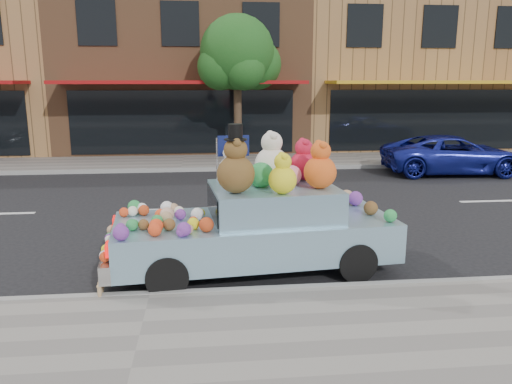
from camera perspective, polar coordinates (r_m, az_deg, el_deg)
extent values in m
plane|color=black|center=(11.86, -9.56, -1.98)|extent=(120.00, 120.00, 0.00)
cube|color=gray|center=(5.80, -13.57, -17.71)|extent=(60.00, 3.00, 0.12)
cube|color=gray|center=(18.21, -8.35, 3.33)|extent=(60.00, 3.00, 0.12)
cube|color=gray|center=(7.12, -12.01, -11.61)|extent=(60.00, 0.12, 0.13)
cube|color=gray|center=(16.73, -8.55, 2.53)|extent=(60.00, 0.12, 0.13)
cube|color=#8D5C3B|center=(23.48, -8.09, 13.82)|extent=(10.00, 8.00, 7.00)
cube|color=black|center=(19.52, -8.31, 7.92)|extent=(8.50, 0.06, 2.40)
cube|color=maroon|center=(18.58, -8.56, 12.31)|extent=(9.00, 1.80, 0.12)
cube|color=black|center=(19.91, -17.76, 17.94)|extent=(1.40, 0.06, 1.60)
cube|color=black|center=(19.57, -8.66, 18.48)|extent=(1.40, 0.06, 1.60)
cube|color=black|center=(19.68, 0.58, 18.58)|extent=(1.40, 0.06, 1.60)
cube|color=olive|center=(25.21, 15.94, 13.38)|extent=(10.00, 8.00, 7.00)
cube|color=black|center=(21.57, 19.55, 7.76)|extent=(8.50, 0.06, 2.40)
cube|color=gold|center=(20.72, 20.91, 11.66)|extent=(9.00, 1.80, 0.12)
cube|color=black|center=(20.51, 12.34, 18.06)|extent=(1.40, 0.06, 1.60)
cube|color=black|center=(21.61, 20.28, 17.30)|extent=(1.40, 0.06, 1.60)
cylinder|color=#38281C|center=(18.06, -2.09, 8.30)|extent=(0.28, 0.28, 3.20)
sphere|color=#154C17|center=(18.03, -2.15, 15.67)|extent=(2.60, 2.60, 2.60)
sphere|color=#154C17|center=(18.37, 0.04, 14.38)|extent=(1.80, 1.80, 1.80)
sphere|color=#154C17|center=(17.78, -4.08, 14.08)|extent=(1.60, 1.60, 1.60)
sphere|color=#154C17|center=(17.43, -1.32, 13.81)|extent=(1.40, 1.40, 1.40)
sphere|color=#154C17|center=(18.60, -3.23, 14.64)|extent=(1.60, 1.60, 1.60)
imported|color=#1C249B|center=(17.32, 21.59, 3.98)|extent=(4.60, 2.40, 1.24)
cylinder|color=black|center=(7.68, 11.43, -7.87)|extent=(0.62, 0.26, 0.60)
cylinder|color=black|center=(9.06, 7.61, -4.55)|extent=(0.62, 0.26, 0.60)
cylinder|color=black|center=(7.12, -10.14, -9.50)|extent=(0.62, 0.26, 0.60)
cylinder|color=black|center=(8.58, -10.44, -5.62)|extent=(0.62, 0.26, 0.60)
cube|color=#82ABC2|center=(7.90, -0.15, -5.09)|extent=(4.45, 2.11, 0.60)
cube|color=#82ABC2|center=(7.82, 2.01, -1.11)|extent=(2.04, 1.68, 0.50)
cube|color=silver|center=(7.85, -16.37, -6.92)|extent=(0.33, 1.79, 0.26)
cube|color=red|center=(7.10, -16.55, -6.28)|extent=(0.09, 0.28, 0.16)
cube|color=red|center=(8.39, -15.80, -3.31)|extent=(0.09, 0.28, 0.16)
cube|color=black|center=(7.66, -4.92, -1.45)|extent=(0.17, 1.30, 0.40)
sphere|color=brown|center=(7.25, -2.32, 2.06)|extent=(0.56, 0.56, 0.56)
sphere|color=brown|center=(7.19, -2.34, 4.87)|extent=(0.35, 0.35, 0.35)
sphere|color=brown|center=(7.05, -2.29, 5.64)|extent=(0.13, 0.13, 0.13)
sphere|color=brown|center=(7.29, -2.41, 5.87)|extent=(0.13, 0.13, 0.13)
cylinder|color=black|center=(7.17, -2.35, 6.03)|extent=(0.33, 0.33, 0.02)
cylinder|color=black|center=(7.16, -2.36, 6.90)|extent=(0.21, 0.21, 0.22)
sphere|color=beige|center=(8.06, 1.80, 3.15)|extent=(0.56, 0.56, 0.56)
sphere|color=beige|center=(8.01, 1.82, 5.69)|extent=(0.35, 0.35, 0.35)
sphere|color=beige|center=(7.87, 1.94, 6.40)|extent=(0.13, 0.13, 0.13)
sphere|color=beige|center=(8.11, 1.71, 6.59)|extent=(0.13, 0.13, 0.13)
sphere|color=#E74F15|center=(7.61, 7.33, 2.26)|extent=(0.50, 0.50, 0.50)
sphere|color=#E74F15|center=(7.56, 7.40, 4.65)|extent=(0.31, 0.31, 0.31)
sphere|color=#E74F15|center=(7.44, 7.61, 5.30)|extent=(0.12, 0.12, 0.12)
sphere|color=#E74F15|center=(7.65, 7.24, 5.51)|extent=(0.12, 0.12, 0.12)
sphere|color=#B1122E|center=(8.25, 5.44, 3.00)|extent=(0.47, 0.47, 0.47)
sphere|color=#B1122E|center=(8.21, 5.48, 5.08)|extent=(0.29, 0.29, 0.29)
sphere|color=#B1122E|center=(8.10, 5.64, 5.65)|extent=(0.11, 0.11, 0.11)
sphere|color=#B1122E|center=(8.30, 5.36, 5.82)|extent=(0.11, 0.11, 0.11)
sphere|color=white|center=(8.04, -2.88, 2.59)|extent=(0.41, 0.41, 0.41)
sphere|color=white|center=(8.00, -2.90, 4.46)|extent=(0.26, 0.26, 0.26)
sphere|color=white|center=(7.90, -2.87, 4.96)|extent=(0.10, 0.10, 0.10)
sphere|color=white|center=(8.08, -2.94, 5.13)|extent=(0.10, 0.10, 0.10)
sphere|color=yellow|center=(7.20, 3.06, 1.40)|extent=(0.41, 0.41, 0.41)
sphere|color=yellow|center=(7.15, 3.08, 3.48)|extent=(0.26, 0.26, 0.26)
sphere|color=yellow|center=(7.05, 3.20, 4.03)|extent=(0.10, 0.10, 0.10)
sphere|color=yellow|center=(7.23, 2.98, 4.24)|extent=(0.10, 0.10, 0.10)
sphere|color=#24843C|center=(7.68, 0.58, 1.93)|extent=(0.40, 0.40, 0.40)
sphere|color=#E47286|center=(7.86, 4.07, 1.91)|extent=(0.32, 0.32, 0.32)
sphere|color=yellow|center=(7.32, -11.37, -3.79)|extent=(0.14, 0.14, 0.14)
sphere|color=brown|center=(7.37, -12.73, -3.65)|extent=(0.16, 0.16, 0.16)
sphere|color=beige|center=(8.15, -13.92, -2.14)|extent=(0.16, 0.16, 0.16)
sphere|color=silver|center=(7.12, -15.13, -4.32)|extent=(0.17, 0.17, 0.17)
sphere|color=#24843C|center=(7.53, -11.25, -3.20)|extent=(0.17, 0.17, 0.17)
sphere|color=#682C86|center=(7.29, -15.21, -4.01)|extent=(0.15, 0.15, 0.15)
sphere|color=red|center=(8.14, -14.87, -2.25)|extent=(0.15, 0.15, 0.15)
sphere|color=red|center=(7.79, -10.84, -2.58)|extent=(0.19, 0.19, 0.19)
sphere|color=#A93412|center=(8.14, -12.70, -2.05)|extent=(0.17, 0.17, 0.17)
sphere|color=#9E7957|center=(7.61, -10.20, -2.89)|extent=(0.19, 0.19, 0.19)
sphere|color=beige|center=(8.01, -8.78, -2.18)|extent=(0.16, 0.16, 0.16)
sphere|color=silver|center=(7.71, -6.71, -2.54)|extent=(0.20, 0.20, 0.20)
sphere|color=red|center=(7.04, -11.49, -4.23)|extent=(0.19, 0.19, 0.19)
sphere|color=#682C86|center=(6.95, -8.53, -4.55)|extent=(0.14, 0.14, 0.14)
sphere|color=#682C86|center=(6.95, -15.19, -4.52)|extent=(0.22, 0.22, 0.22)
sphere|color=#9E7957|center=(8.16, -9.42, -1.87)|extent=(0.17, 0.17, 0.17)
sphere|color=silver|center=(8.28, -12.91, -1.82)|extent=(0.17, 0.17, 0.17)
sphere|color=#24843C|center=(7.37, -13.98, -3.66)|extent=(0.17, 0.17, 0.17)
sphere|color=#24843C|center=(7.48, -13.78, -3.56)|extent=(0.14, 0.14, 0.14)
sphere|color=#A93412|center=(7.12, -5.69, -3.73)|extent=(0.21, 0.21, 0.21)
sphere|color=red|center=(7.19, -11.34, -3.81)|extent=(0.20, 0.20, 0.20)
sphere|color=silver|center=(8.18, -10.16, -1.75)|extent=(0.21, 0.21, 0.21)
sphere|color=red|center=(7.48, -7.18, -3.29)|extent=(0.14, 0.14, 0.14)
sphere|color=#682C86|center=(6.96, -8.24, -4.24)|extent=(0.20, 0.20, 0.20)
sphere|color=brown|center=(7.26, -9.88, -3.69)|extent=(0.18, 0.18, 0.18)
sphere|color=#A93412|center=(7.26, -11.56, -3.87)|extent=(0.15, 0.15, 0.15)
sphere|color=yellow|center=(7.25, -7.19, -3.63)|extent=(0.18, 0.18, 0.18)
sphere|color=#9E7957|center=(7.06, -7.72, -4.24)|extent=(0.14, 0.14, 0.14)
sphere|color=#682C86|center=(7.79, -8.64, -2.55)|extent=(0.17, 0.17, 0.17)
sphere|color=#24843C|center=(8.32, -13.73, -1.64)|extent=(0.22, 0.22, 0.22)
sphere|color=#24843C|center=(7.42, -10.00, -3.51)|extent=(0.14, 0.14, 0.14)
sphere|color=yellow|center=(7.90, -6.30, -2.41)|extent=(0.13, 0.13, 0.13)
sphere|color=#D8A88C|center=(7.69, -10.14, -2.54)|extent=(0.22, 0.22, 0.22)
sphere|color=silver|center=(7.19, -16.86, -6.98)|extent=(0.16, 0.16, 0.16)
sphere|color=#A93412|center=(7.16, -16.88, -7.09)|extent=(0.15, 0.15, 0.15)
sphere|color=#9E7957|center=(8.35, -16.14, -4.20)|extent=(0.16, 0.16, 0.16)
sphere|color=beige|center=(7.91, -16.38, -5.23)|extent=(0.14, 0.14, 0.14)
sphere|color=red|center=(8.50, -16.06, -4.02)|extent=(0.13, 0.13, 0.13)
sphere|color=#682C86|center=(7.94, -16.37, -5.12)|extent=(0.15, 0.15, 0.15)
sphere|color=#E47286|center=(7.29, -16.79, -6.87)|extent=(0.12, 0.12, 0.12)
sphere|color=#24843C|center=(8.02, -16.32, -4.97)|extent=(0.15, 0.15, 0.15)
sphere|color=yellow|center=(7.44, -16.69, -6.32)|extent=(0.16, 0.16, 0.16)
sphere|color=#682C86|center=(8.74, 11.30, -0.73)|extent=(0.25, 0.25, 0.25)
sphere|color=#9E7957|center=(8.80, 10.31, -0.57)|extent=(0.25, 0.25, 0.25)
sphere|color=#24843C|center=(7.84, 15.10, -2.64)|extent=(0.20, 0.20, 0.20)
sphere|color=brown|center=(8.18, 12.98, -1.80)|extent=(0.23, 0.23, 0.23)
cylinder|color=#997A54|center=(7.15, -17.44, -10.97)|extent=(0.06, 0.06, 0.17)
sphere|color=#997A54|center=(7.11, -17.49, -10.26)|extent=(0.07, 0.07, 0.07)
cylinder|color=#997A54|center=(7.24, -17.36, -10.65)|extent=(0.06, 0.06, 0.17)
sphere|color=#997A54|center=(7.20, -17.41, -9.96)|extent=(0.07, 0.07, 0.07)
cylinder|color=#997A54|center=(7.33, -17.29, -10.35)|extent=(0.06, 0.06, 0.17)
sphere|color=#997A54|center=(7.30, -17.34, -9.66)|extent=(0.07, 0.07, 0.07)
cylinder|color=#997A54|center=(7.42, -17.21, -10.05)|extent=(0.06, 0.06, 0.17)
sphere|color=#997A54|center=(7.39, -17.26, -9.37)|extent=(0.07, 0.07, 0.07)
cylinder|color=#997A54|center=(7.52, -17.14, -9.76)|extent=(0.06, 0.06, 0.17)
sphere|color=#997A54|center=(7.48, -17.19, -9.09)|extent=(0.07, 0.07, 0.07)
cylinder|color=#997A54|center=(7.61, -17.07, -9.48)|extent=(0.06, 0.06, 0.17)
sphere|color=#997A54|center=(7.57, -17.12, -8.81)|extent=(0.07, 0.07, 0.07)
cylinder|color=#997A54|center=(7.70, -17.01, -9.20)|extent=(0.06, 0.06, 0.17)
sphere|color=#997A54|center=(7.67, -17.05, -8.54)|extent=(0.07, 0.07, 0.07)
cylinder|color=#997A54|center=(7.79, -16.94, -8.93)|extent=(0.06, 0.06, 0.17)
sphere|color=#997A54|center=(7.76, -16.99, -8.28)|extent=(0.07, 0.07, 0.07)
cylinder|color=#997A54|center=(7.89, -16.88, -8.67)|extent=(0.06, 0.06, 0.17)
sphere|color=#997A54|center=(7.85, -16.92, -8.02)|extent=(0.07, 0.07, 0.07)
cylinder|color=#997A54|center=(7.98, -16.82, -8.41)|extent=(0.06, 0.06, 0.17)
sphere|color=#997A54|center=(7.95, -16.86, -7.77)|extent=(0.07, 0.07, 0.07)
cylinder|color=#997A54|center=(8.07, -16.75, -8.16)|extent=(0.06, 0.06, 0.17)
sphere|color=#997A54|center=(8.04, -16.80, -7.53)|extent=(0.07, 0.07, 0.07)
cylinder|color=#997A54|center=(8.17, -16.69, -7.92)|extent=(0.06, 0.06, 0.17)
sphere|color=#997A54|center=(8.13, -16.74, -7.29)|extent=(0.07, 0.07, 0.07)
cylinder|color=#997A54|center=(8.26, -16.64, -7.68)|extent=(0.06, 0.06, 0.17)
sphere|color=#997A54|center=(8.23, -16.68, -7.05)|extent=(0.07, 0.07, 0.07)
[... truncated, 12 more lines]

